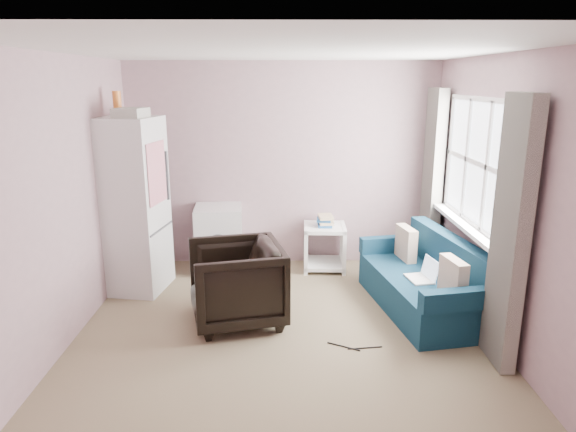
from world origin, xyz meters
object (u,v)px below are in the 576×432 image
Objects in this scene: fridge at (131,205)px; washing_machine at (219,237)px; side_table at (324,244)px; sofa at (426,283)px; armchair at (236,279)px.

washing_machine is (0.87, 0.59, -0.55)m from fridge.
fridge is at bearing -164.95° from side_table.
washing_machine is at bearing 142.03° from sofa.
sofa is (0.94, -1.17, -0.05)m from side_table.
armchair is 0.40× the size of fridge.
washing_machine reaches higher than side_table.
fridge reaches higher than sofa.
fridge is at bearing 159.01° from sofa.
fridge is at bearing -138.35° from armchair.
washing_machine is (-0.33, 1.43, -0.02)m from armchair.
washing_machine is 1.30m from side_table.
side_table is at bearing 118.53° from sofa.
fridge is 1.20× the size of sofa.
sofa is at bearing -32.10° from washing_machine.
sofa is (2.24, -1.18, -0.14)m from washing_machine.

